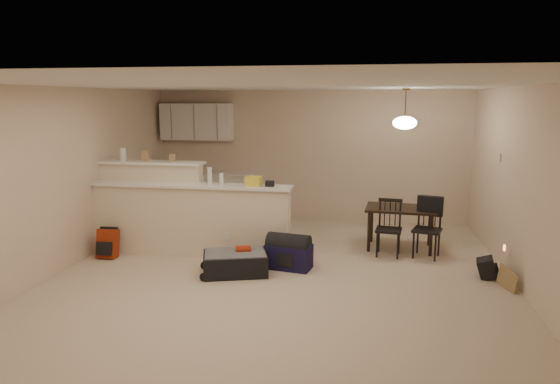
% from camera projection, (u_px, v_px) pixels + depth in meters
% --- Properties ---
extents(room, '(7.00, 7.02, 2.50)m').
position_uv_depth(room, '(278.00, 187.00, 6.26)').
color(room, beige).
rests_on(room, ground).
extents(breakfast_bar, '(3.08, 0.58, 1.39)m').
position_uv_depth(breakfast_bar, '(176.00, 214.00, 7.63)').
color(breakfast_bar, beige).
rests_on(breakfast_bar, ground).
extents(upper_cabinets, '(1.40, 0.34, 0.70)m').
position_uv_depth(upper_cabinets, '(197.00, 122.00, 9.73)').
color(upper_cabinets, white).
rests_on(upper_cabinets, room).
extents(kitchen_counter, '(1.80, 0.60, 0.90)m').
position_uv_depth(kitchen_counter, '(207.00, 196.00, 9.84)').
color(kitchen_counter, white).
rests_on(kitchen_counter, ground).
extents(thermostat, '(0.02, 0.12, 0.12)m').
position_uv_depth(thermostat, '(500.00, 158.00, 7.22)').
color(thermostat, beige).
rests_on(thermostat, room).
extents(jar, '(0.10, 0.10, 0.20)m').
position_uv_depth(jar, '(123.00, 154.00, 7.75)').
color(jar, silver).
rests_on(jar, breakfast_bar).
extents(cereal_box, '(0.10, 0.07, 0.16)m').
position_uv_depth(cereal_box, '(145.00, 156.00, 7.69)').
color(cereal_box, '#9D7F51').
rests_on(cereal_box, breakfast_bar).
extents(small_box, '(0.08, 0.06, 0.12)m').
position_uv_depth(small_box, '(172.00, 158.00, 7.62)').
color(small_box, '#9D7F51').
rests_on(small_box, breakfast_bar).
extents(bottle_a, '(0.07, 0.07, 0.26)m').
position_uv_depth(bottle_a, '(210.00, 176.00, 7.34)').
color(bottle_a, silver).
rests_on(bottle_a, breakfast_bar).
extents(bottle_b, '(0.06, 0.06, 0.18)m').
position_uv_depth(bottle_b, '(221.00, 179.00, 7.32)').
color(bottle_b, silver).
rests_on(bottle_b, breakfast_bar).
extents(bag_lump, '(0.22, 0.18, 0.14)m').
position_uv_depth(bag_lump, '(253.00, 181.00, 7.24)').
color(bag_lump, '#9D7F51').
rests_on(bag_lump, breakfast_bar).
extents(pouch, '(0.12, 0.10, 0.08)m').
position_uv_depth(pouch, '(270.00, 184.00, 7.21)').
color(pouch, '#9D7F51').
rests_on(pouch, breakfast_bar).
extents(dining_table, '(1.12, 0.79, 0.67)m').
position_uv_depth(dining_table, '(401.00, 212.00, 7.81)').
color(dining_table, black).
rests_on(dining_table, ground).
extents(pendant_lamp, '(0.36, 0.36, 0.62)m').
position_uv_depth(pendant_lamp, '(405.00, 122.00, 7.56)').
color(pendant_lamp, brown).
rests_on(pendant_lamp, room).
extents(dining_chair_near, '(0.41, 0.40, 0.85)m').
position_uv_depth(dining_chair_near, '(389.00, 228.00, 7.48)').
color(dining_chair_near, black).
rests_on(dining_chair_near, ground).
extents(dining_chair_far, '(0.48, 0.47, 0.89)m').
position_uv_depth(dining_chair_far, '(427.00, 228.00, 7.40)').
color(dining_chair_far, black).
rests_on(dining_chair_far, ground).
extents(suitcase, '(0.97, 0.78, 0.29)m').
position_uv_depth(suitcase, '(235.00, 263.00, 6.75)').
color(suitcase, black).
rests_on(suitcase, ground).
extents(red_backpack, '(0.29, 0.18, 0.43)m').
position_uv_depth(red_backpack, '(108.00, 243.00, 7.43)').
color(red_backpack, maroon).
rests_on(red_backpack, ground).
extents(navy_duffel, '(0.68, 0.45, 0.34)m').
position_uv_depth(navy_duffel, '(289.00, 256.00, 6.96)').
color(navy_duffel, '#131137').
rests_on(navy_duffel, ground).
extents(black_daypack, '(0.26, 0.32, 0.26)m').
position_uv_depth(black_daypack, '(487.00, 268.00, 6.61)').
color(black_daypack, black).
rests_on(black_daypack, ground).
extents(cardboard_sheet, '(0.14, 0.34, 0.27)m').
position_uv_depth(cardboard_sheet, '(507.00, 279.00, 6.18)').
color(cardboard_sheet, '#9D7F51').
rests_on(cardboard_sheet, ground).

